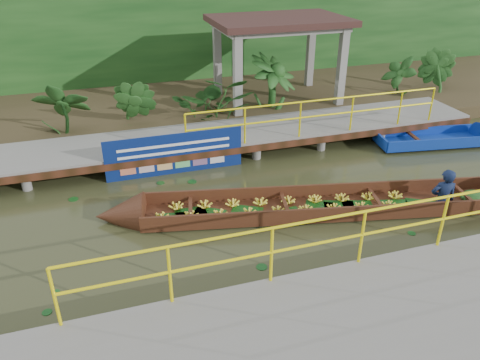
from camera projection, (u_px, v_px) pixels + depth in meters
name	position (u px, v px, depth m)	size (l,w,h in m)	color
ground	(255.00, 212.00, 10.62)	(80.00, 80.00, 0.00)	#2E3219
land_strip	(186.00, 103.00, 16.84)	(30.00, 8.00, 0.45)	#372E1B
far_dock	(216.00, 137.00, 13.29)	(16.00, 2.06, 1.66)	gray
near_dock	(406.00, 321.00, 7.20)	(18.00, 2.40, 1.73)	gray
pavilion	(279.00, 29.00, 15.43)	(4.40, 3.00, 3.00)	gray
foliage_backdrop	(170.00, 39.00, 18.12)	(30.00, 0.80, 4.00)	#123A13
vendor_boat	(341.00, 202.00, 10.60)	(10.46, 3.17, 2.08)	#3C1F10
moored_blue_boat	(459.00, 138.00, 14.05)	(3.84, 1.51, 0.89)	#0D2F99
blue_banner	(175.00, 154.00, 12.09)	(3.58, 0.04, 1.12)	navy
tropical_plants	(267.00, 91.00, 15.18)	(14.03, 1.03, 1.29)	#123A13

